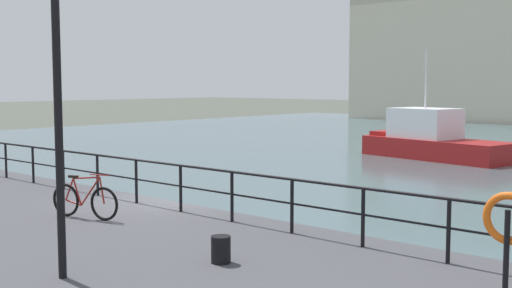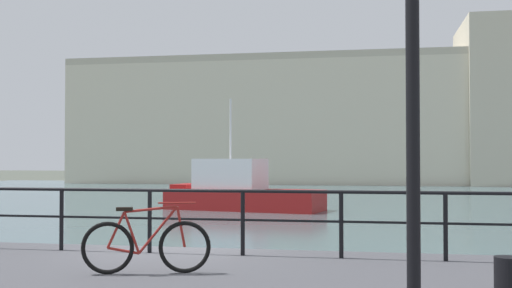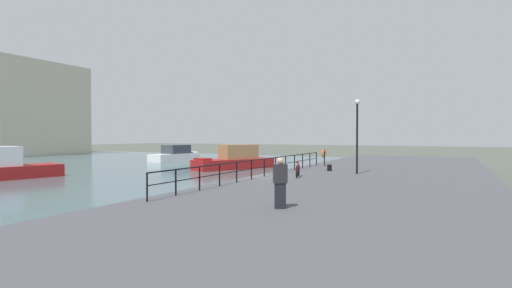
{
  "view_description": "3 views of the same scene",
  "coord_description": "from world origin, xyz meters",
  "px_view_note": "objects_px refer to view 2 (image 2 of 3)",
  "views": [
    {
      "loc": [
        12.32,
        -10.46,
        3.95
      ],
      "look_at": [
        1.18,
        2.11,
        2.38
      ],
      "focal_mm": 45.51,
      "sensor_mm": 36.0,
      "label": 1
    },
    {
      "loc": [
        3.57,
        -11.0,
        2.64
      ],
      "look_at": [
        1.19,
        1.79,
        2.94
      ],
      "focal_mm": 44.72,
      "sensor_mm": 36.0,
      "label": 2
    },
    {
      "loc": [
        -19.95,
        -10.67,
        3.46
      ],
      "look_at": [
        1.57,
        0.73,
        2.95
      ],
      "focal_mm": 26.1,
      "sensor_mm": 36.0,
      "label": 3
    }
  ],
  "objects_px": {
    "parked_bicycle": "(146,245)",
    "mooring_bollard": "(508,276)",
    "harbor_building": "(398,118)",
    "moored_small_launch": "(239,190)"
  },
  "relations": [
    {
      "from": "parked_bicycle",
      "to": "mooring_bollard",
      "type": "height_order",
      "value": "parked_bicycle"
    },
    {
      "from": "harbor_building",
      "to": "moored_small_launch",
      "type": "xyz_separation_m",
      "value": [
        -9.32,
        -36.61,
        -5.9
      ]
    },
    {
      "from": "harbor_building",
      "to": "parked_bicycle",
      "type": "bearing_deg",
      "value": -95.23
    },
    {
      "from": "harbor_building",
      "to": "moored_small_launch",
      "type": "bearing_deg",
      "value": -104.29
    },
    {
      "from": "harbor_building",
      "to": "parked_bicycle",
      "type": "relative_size",
      "value": 33.63
    },
    {
      "from": "parked_bicycle",
      "to": "mooring_bollard",
      "type": "bearing_deg",
      "value": -21.9
    },
    {
      "from": "harbor_building",
      "to": "parked_bicycle",
      "type": "distance_m",
      "value": 60.92
    },
    {
      "from": "harbor_building",
      "to": "mooring_bollard",
      "type": "xyz_separation_m",
      "value": [
        -0.91,
        -60.94,
        -5.63
      ]
    },
    {
      "from": "moored_small_launch",
      "to": "parked_bicycle",
      "type": "distance_m",
      "value": 24.12
    },
    {
      "from": "moored_small_launch",
      "to": "mooring_bollard",
      "type": "height_order",
      "value": "moored_small_launch"
    }
  ]
}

